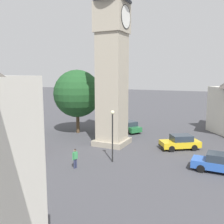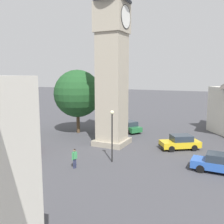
# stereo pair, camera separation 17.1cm
# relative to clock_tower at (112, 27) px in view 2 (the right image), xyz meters

# --- Properties ---
(ground_plane) EXTENTS (200.00, 200.00, 0.00)m
(ground_plane) POSITION_rel_clock_tower_xyz_m (-0.00, -0.00, -12.77)
(ground_plane) COLOR #424247
(clock_tower) EXTENTS (4.19, 4.19, 21.81)m
(clock_tower) POSITION_rel_clock_tower_xyz_m (0.00, 0.00, 0.00)
(clock_tower) COLOR gray
(clock_tower) RESTS_ON ground
(car_blue_kerb) EXTENTS (4.42, 3.52, 1.53)m
(car_blue_kerb) POSITION_rel_clock_tower_xyz_m (-6.83, 6.34, -12.00)
(car_blue_kerb) COLOR red
(car_blue_kerb) RESTS_ON ground
(car_silver_kerb) EXTENTS (4.42, 3.51, 1.53)m
(car_silver_kerb) POSITION_rel_clock_tower_xyz_m (-1.70, 12.88, -12.00)
(car_silver_kerb) COLOR gold
(car_silver_kerb) RESTS_ON ground
(car_red_corner) EXTENTS (1.86, 4.15, 1.53)m
(car_red_corner) POSITION_rel_clock_tower_xyz_m (-3.56, -11.32, -12.00)
(car_red_corner) COLOR #2D5BB7
(car_red_corner) RESTS_ON ground
(car_white_side) EXTENTS (3.73, 4.36, 1.53)m
(car_white_side) POSITION_rel_clock_tower_xyz_m (1.47, -7.30, -12.00)
(car_white_side) COLOR gold
(car_white_side) RESTS_ON ground
(car_black_far) EXTENTS (3.70, 4.37, 1.53)m
(car_black_far) POSITION_rel_clock_tower_xyz_m (6.58, 0.67, -12.00)
(car_black_far) COLOR #236B38
(car_black_far) RESTS_ON ground
(pedestrian) EXTENTS (0.54, 0.31, 1.69)m
(pedestrian) POSITION_rel_clock_tower_xyz_m (-7.96, -0.41, -11.76)
(pedestrian) COLOR #2D3351
(pedestrian) RESTS_ON ground
(tree) EXTENTS (6.29, 6.29, 8.47)m
(tree) POSITION_rel_clock_tower_xyz_m (3.16, 6.66, -7.45)
(tree) COLOR brown
(tree) RESTS_ON ground
(lamp_post) EXTENTS (0.36, 0.36, 4.70)m
(lamp_post) POSITION_rel_clock_tower_xyz_m (-5.19, -2.56, -9.59)
(lamp_post) COLOR black
(lamp_post) RESTS_ON ground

